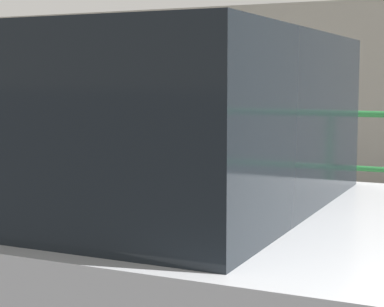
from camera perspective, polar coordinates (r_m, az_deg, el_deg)
name	(u,v)px	position (r m, az deg, el deg)	size (l,w,h in m)	color
sidewalk_curb	(266,269)	(5.64, 6.24, -9.71)	(36.00, 2.99, 0.16)	#9E9B93
parking_meter	(231,151)	(4.46, 3.29, 0.25)	(0.15, 0.16, 1.44)	slate
pedestrian_at_meter	(165,159)	(4.67, -2.33, -0.46)	(0.62, 0.54, 1.63)	black
parked_hatchback_silver	(92,251)	(2.89, -8.41, -8.14)	(4.02, 1.81, 1.81)	#B7BABF
background_railing	(311,145)	(6.67, 10.03, 0.74)	(24.06, 0.06, 1.18)	#1E602D
backdrop_wall	(377,98)	(9.91, 15.40, 4.56)	(32.00, 0.50, 2.72)	gray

